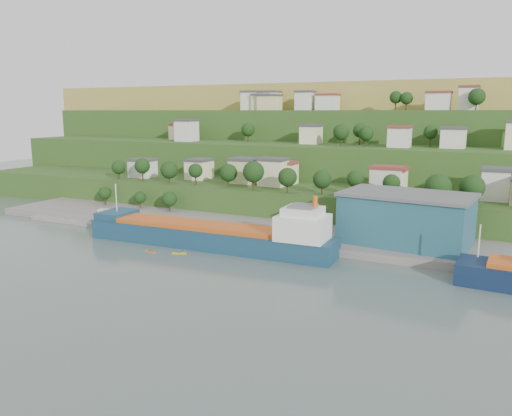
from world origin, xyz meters
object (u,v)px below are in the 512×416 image
Objects in this scene: cargo_ship_near at (215,237)px; caravan at (107,213)px; warehouse at (406,218)px; kayak_orange at (150,251)px.

cargo_ship_near is 49.18m from caravan.
cargo_ship_near is at bearing -24.03° from caravan.
cargo_ship_near is 48.44m from warehouse.
caravan is at bearing -169.89° from warehouse.
caravan is at bearing 163.62° from cargo_ship_near.
caravan is (-47.58, 12.46, -0.31)m from cargo_ship_near.
warehouse reaches higher than caravan.
cargo_ship_near is at bearing 48.96° from kayak_orange.
cargo_ship_near reaches higher than warehouse.
caravan is 1.71× the size of kayak_orange.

